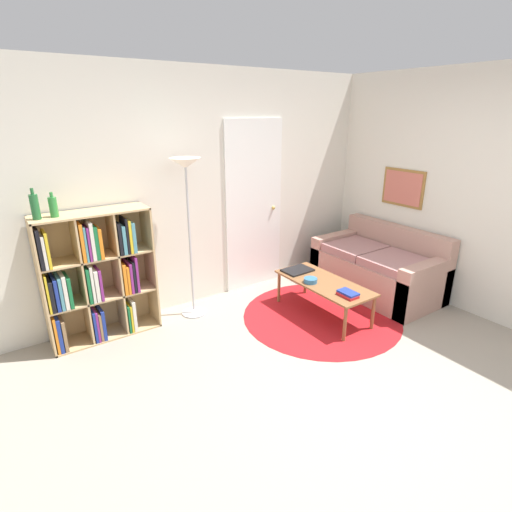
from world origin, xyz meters
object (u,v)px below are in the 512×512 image
couch (380,269)px  laptop (298,270)px  bottle_middle (53,207)px  bookshelf (95,277)px  bottle_left (35,207)px  floor_lamp (187,185)px  coffee_table (324,285)px  bowl (311,280)px

couch → laptop: 1.12m
bottle_middle → couch: bearing=-13.9°
bookshelf → bottle_left: bearing=-175.6°
bookshelf → bottle_left: (-0.40, -0.03, 0.75)m
floor_lamp → laptop: 1.60m
coffee_table → bottle_left: 2.88m
floor_lamp → coffee_table: (1.17, -0.84, -1.09)m
couch → laptop: bearing=162.6°
floor_lamp → couch: floor_lamp is taller
bottle_left → floor_lamp: bearing=-2.9°
bowl → bottle_left: size_ratio=0.54×
floor_lamp → coffee_table: 1.81m
couch → bottle_middle: size_ratio=6.95×
bottle_middle → bowl: bearing=-20.5°
bookshelf → floor_lamp: floor_lamp is taller
coffee_table → bowl: bowl is taller
bowl → couch: bearing=0.0°
floor_lamp → coffee_table: bearing=-35.5°
bookshelf → bowl: size_ratio=8.83×
bookshelf → floor_lamp: bearing=-5.9°
couch → bottle_middle: bottle_middle is taller
bookshelf → couch: bookshelf is taller
bottle_left → coffee_table: bearing=-19.7°
coffee_table → bottle_middle: bottle_middle is taller
bowl → bottle_left: bottle_left is taller
bowl → bottle_middle: bearing=159.5°
laptop → bottle_left: 2.73m
bottle_left → bottle_middle: bearing=3.2°
bottle_left → bottle_middle: (0.14, 0.01, -0.02)m
couch → bottle_left: bottle_left is taller
coffee_table → laptop: 0.40m
floor_lamp → bottle_middle: floor_lamp is taller
couch → coffee_table: couch is taller
bowl → coffee_table: bearing=-26.4°
bottle_middle → bookshelf: bearing=5.0°
coffee_table → bottle_middle: size_ratio=5.24×
couch → bowl: size_ratio=10.37×
coffee_table → bottle_left: size_ratio=4.25×
couch → bottle_left: size_ratio=5.63×
bowl → laptop: bearing=73.6°
couch → bottle_middle: (-3.42, 0.85, 1.08)m
coffee_table → bottle_middle: bearing=159.1°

